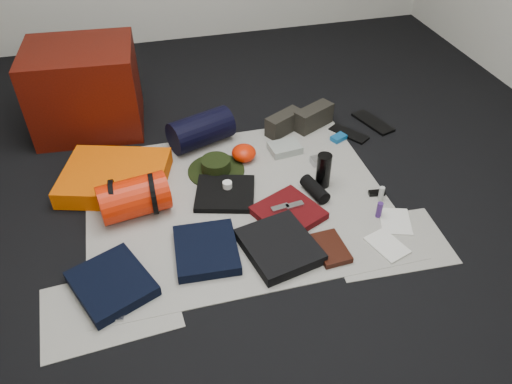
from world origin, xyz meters
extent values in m
cube|color=black|center=(0.00, 0.00, -0.01)|extent=(4.50, 4.50, 0.02)
cube|color=beige|center=(0.00, 0.00, 0.00)|extent=(1.60, 1.30, 0.01)
cube|color=beige|center=(-0.70, -0.55, 0.00)|extent=(0.61, 0.44, 0.00)
cube|color=beige|center=(0.65, -0.50, 0.00)|extent=(0.60, 0.43, 0.00)
cube|color=#4D0E05|center=(-0.75, 0.98, 0.27)|extent=(0.69, 0.59, 0.54)
cube|color=#F95E02|center=(-0.63, 0.31, 0.06)|extent=(0.67, 0.61, 0.10)
cylinder|color=red|center=(-0.54, 0.04, 0.11)|extent=(0.38, 0.26, 0.21)
cylinder|color=black|center=(-0.64, 0.04, 0.11)|extent=(0.02, 0.22, 0.22)
cylinder|color=black|center=(-0.44, 0.04, 0.11)|extent=(0.03, 0.22, 0.22)
cylinder|color=black|center=(-0.09, 0.59, 0.11)|extent=(0.43, 0.32, 0.20)
cylinder|color=black|center=(-0.06, 0.28, 0.01)|extent=(0.34, 0.34, 0.01)
cylinder|color=black|center=(-0.06, 0.28, 0.05)|extent=(0.17, 0.17, 0.08)
cube|color=#28261F|center=(0.44, 0.59, 0.07)|extent=(0.27, 0.21, 0.13)
cube|color=#28261F|center=(0.65, 0.60, 0.07)|extent=(0.29, 0.22, 0.14)
cube|color=black|center=(0.84, 0.45, 0.01)|extent=(0.22, 0.27, 0.01)
cube|color=black|center=(1.05, 0.54, 0.01)|extent=(0.20, 0.32, 0.02)
cube|color=black|center=(-0.68, -0.44, 0.03)|extent=(0.42, 0.44, 0.05)
cube|color=black|center=(-0.24, -0.35, 0.03)|extent=(0.32, 0.36, 0.05)
cube|color=black|center=(0.11, -0.41, 0.03)|extent=(0.39, 0.42, 0.06)
cube|color=black|center=(-0.06, 0.05, 0.02)|extent=(0.38, 0.37, 0.03)
cube|color=#4C080A|center=(0.23, -0.19, 0.03)|extent=(0.40, 0.40, 0.04)
ellipsoid|color=red|center=(0.12, 0.35, 0.05)|extent=(0.15, 0.15, 0.10)
cube|color=gray|center=(0.38, 0.38, 0.03)|extent=(0.20, 0.16, 0.05)
cylinder|color=black|center=(0.49, 0.01, 0.11)|extent=(0.09, 0.09, 0.20)
cylinder|color=black|center=(0.42, -0.06, 0.04)|extent=(0.12, 0.20, 0.07)
cube|color=#AEAFB3|center=(0.55, 0.20, 0.03)|extent=(0.11, 0.07, 0.04)
cube|color=#0E4F8A|center=(0.75, 0.41, 0.02)|extent=(0.11, 0.09, 0.03)
cylinder|color=#3E1F66|center=(0.68, -0.31, 0.05)|extent=(0.03, 0.03, 0.09)
cylinder|color=#B3B7B2|center=(0.75, -0.19, 0.05)|extent=(0.03, 0.03, 0.09)
cube|color=black|center=(0.35, -0.48, 0.02)|extent=(0.15, 0.22, 0.03)
cube|color=silver|center=(0.63, -0.52, 0.01)|extent=(0.19, 0.23, 0.01)
cube|color=silver|center=(0.75, -0.37, 0.01)|extent=(0.21, 0.23, 0.01)
cube|color=black|center=(0.75, -0.15, 0.02)|extent=(0.09, 0.05, 0.02)
cube|color=#AEAFB3|center=(-0.67, -0.60, 0.01)|extent=(0.08, 0.08, 0.01)
cylinder|color=white|center=(-0.04, 0.08, 0.06)|extent=(0.05, 0.05, 0.04)
cube|color=#AEAFB3|center=(0.19, -0.17, 0.05)|extent=(0.10, 0.05, 0.01)
cube|color=#AEAFB3|center=(0.27, -0.17, 0.05)|extent=(0.10, 0.05, 0.01)
camera|label=1|loc=(-0.43, -2.00, 1.78)|focal=35.00mm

